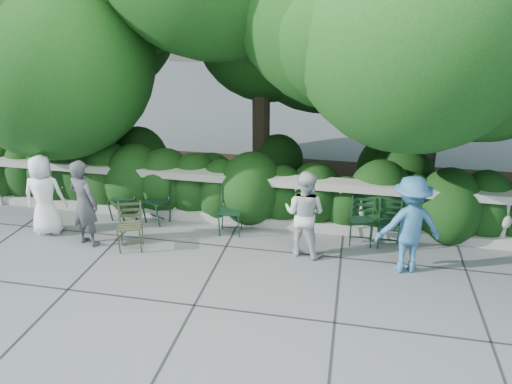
% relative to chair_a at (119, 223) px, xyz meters
% --- Properties ---
extents(ground, '(90.00, 90.00, 0.00)m').
position_rel_chair_a_xyz_m(ground, '(2.78, -1.30, 0.00)').
color(ground, '#55595E').
rests_on(ground, ground).
extents(balustrade, '(12.00, 0.44, 1.00)m').
position_rel_chair_a_xyz_m(balustrade, '(2.78, 0.50, 0.49)').
color(balustrade, '#9E998E').
rests_on(balustrade, ground).
extents(shrub_hedge, '(15.00, 2.60, 1.70)m').
position_rel_chair_a_xyz_m(shrub_hedge, '(2.78, 1.70, 0.00)').
color(shrub_hedge, black).
rests_on(shrub_hedge, ground).
extents(tree_canopy, '(15.04, 6.52, 6.78)m').
position_rel_chair_a_xyz_m(tree_canopy, '(3.46, 1.90, 3.96)').
color(tree_canopy, '#3F3023').
rests_on(tree_canopy, ground).
extents(chair_a, '(0.59, 0.61, 0.84)m').
position_rel_chair_a_xyz_m(chair_a, '(0.00, 0.00, 0.00)').
color(chair_a, black).
rests_on(chair_a, ground).
extents(chair_b, '(0.48, 0.52, 0.84)m').
position_rel_chair_a_xyz_m(chair_b, '(2.25, -0.12, 0.00)').
color(chair_b, black).
rests_on(chair_b, ground).
extents(chair_c, '(0.59, 0.61, 0.84)m').
position_rel_chair_a_xyz_m(chair_c, '(0.68, 0.05, 0.00)').
color(chair_c, black).
rests_on(chair_c, ground).
extents(chair_d, '(0.45, 0.49, 0.84)m').
position_rel_chair_a_xyz_m(chair_d, '(5.08, -0.04, 0.00)').
color(chair_d, black).
rests_on(chair_d, ground).
extents(chair_f, '(0.45, 0.49, 0.84)m').
position_rel_chair_a_xyz_m(chair_f, '(4.59, -0.04, 0.00)').
color(chair_f, black).
rests_on(chair_f, ground).
extents(chair_weathered, '(0.57, 0.59, 0.84)m').
position_rel_chair_a_xyz_m(chair_weathered, '(0.74, -1.05, 0.00)').
color(chair_weathered, black).
rests_on(chair_weathered, ground).
extents(person_businessman, '(0.81, 0.62, 1.50)m').
position_rel_chair_a_xyz_m(person_businessman, '(-1.07, -0.62, 0.75)').
color(person_businessman, white).
rests_on(person_businessman, ground).
extents(person_woman_grey, '(0.66, 0.53, 1.56)m').
position_rel_chair_a_xyz_m(person_woman_grey, '(-0.14, -0.87, 0.78)').
color(person_woman_grey, '#414146').
rests_on(person_woman_grey, ground).
extents(person_casual_man, '(0.85, 0.74, 1.49)m').
position_rel_chair_a_xyz_m(person_casual_man, '(3.64, -0.45, 0.74)').
color(person_casual_man, silver).
rests_on(person_casual_man, ground).
extents(person_older_blue, '(1.16, 0.86, 1.60)m').
position_rel_chair_a_xyz_m(person_older_blue, '(5.30, -0.66, 0.80)').
color(person_older_blue, teal).
rests_on(person_older_blue, ground).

